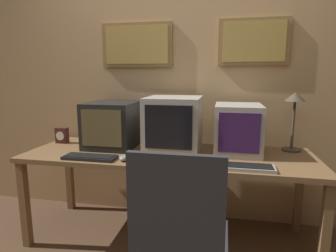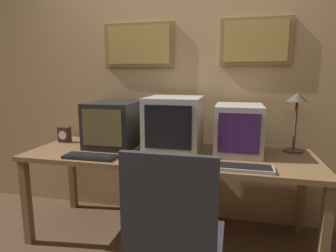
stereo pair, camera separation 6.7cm
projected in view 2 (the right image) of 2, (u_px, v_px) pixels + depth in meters
wall_back at (180, 76)px, 2.50m from camera, size 8.00×0.08×2.60m
desk at (168, 161)px, 2.18m from camera, size 2.19×0.73×0.72m
monitor_left at (114, 124)px, 2.37m from camera, size 0.39×0.46×0.37m
monitor_center at (174, 124)px, 2.23m from camera, size 0.42×0.45×0.42m
monitor_right at (238, 129)px, 2.14m from camera, size 0.35×0.43×0.37m
keyboard_main at (90, 156)px, 2.03m from camera, size 0.38×0.14×0.03m
keyboard_side at (243, 168)px, 1.78m from camera, size 0.38×0.14×0.03m
mouse_near_keyboard at (124, 157)px, 1.98m from camera, size 0.07×0.10×0.04m
desk_clock at (64, 135)px, 2.51m from camera, size 0.10×0.06×0.14m
desk_lamp at (297, 107)px, 2.14m from camera, size 0.16×0.16×0.47m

